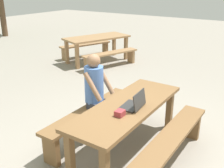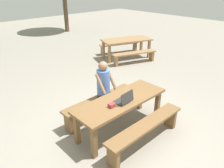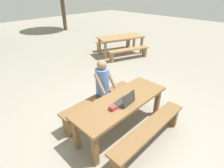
{
  "view_description": "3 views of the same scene",
  "coord_description": "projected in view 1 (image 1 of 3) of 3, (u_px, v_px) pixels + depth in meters",
  "views": [
    {
      "loc": [
        -2.86,
        -1.65,
        2.26
      ],
      "look_at": [
        -0.01,
        0.25,
        0.96
      ],
      "focal_mm": 43.2,
      "sensor_mm": 36.0,
      "label": 1
    },
    {
      "loc": [
        -2.68,
        -2.58,
        2.83
      ],
      "look_at": [
        -0.01,
        0.25,
        0.96
      ],
      "focal_mm": 34.81,
      "sensor_mm": 36.0,
      "label": 2
    },
    {
      "loc": [
        -2.1,
        -1.79,
        2.57
      ],
      "look_at": [
        -0.01,
        0.25,
        0.96
      ],
      "focal_mm": 28.37,
      "sensor_mm": 36.0,
      "label": 3
    }
  ],
  "objects": [
    {
      "name": "person_seated",
      "position": [
        96.0,
        89.0,
        4.02
      ],
      "size": [
        0.39,
        0.4,
        1.3
      ],
      "color": "#333847",
      "rests_on": "ground"
    },
    {
      "name": "small_pouch",
      "position": [
        120.0,
        113.0,
        3.32
      ],
      "size": [
        0.12,
        0.1,
        0.07
      ],
      "color": "#993338",
      "rests_on": "picnic_table_front"
    },
    {
      "name": "ground_plane",
      "position": [
        127.0,
        149.0,
        3.88
      ],
      "size": [
        30.0,
        30.0,
        0.0
      ],
      "primitive_type": "plane",
      "color": "gray"
    },
    {
      "name": "bench_mid_south",
      "position": [
        110.0,
        56.0,
        7.55
      ],
      "size": [
        1.7,
        0.88,
        0.42
      ],
      "rotation": [
        0.0,
        0.0,
        -0.36
      ],
      "color": "#9E754C",
      "rests_on": "ground"
    },
    {
      "name": "picnic_table_mid",
      "position": [
        97.0,
        40.0,
        7.96
      ],
      "size": [
        2.07,
        1.44,
        0.75
      ],
      "rotation": [
        0.0,
        0.0,
        -0.36
      ],
      "color": "#9E754C",
      "rests_on": "ground"
    },
    {
      "name": "picnic_table_front",
      "position": [
        128.0,
        112.0,
        3.67
      ],
      "size": [
        2.01,
        0.7,
        0.71
      ],
      "color": "brown",
      "rests_on": "ground"
    },
    {
      "name": "bench_far",
      "position": [
        90.0,
        116.0,
        4.1
      ],
      "size": [
        1.86,
        0.3,
        0.47
      ],
      "color": "brown",
      "rests_on": "ground"
    },
    {
      "name": "bench_mid_north",
      "position": [
        86.0,
        47.0,
        8.59
      ],
      "size": [
        1.7,
        0.88,
        0.42
      ],
      "rotation": [
        0.0,
        0.0,
        -0.36
      ],
      "color": "#9E754C",
      "rests_on": "ground"
    },
    {
      "name": "laptop",
      "position": [
        134.0,
        104.0,
        3.53
      ],
      "size": [
        0.37,
        0.29,
        0.23
      ],
      "rotation": [
        0.0,
        0.0,
        3.23
      ],
      "color": "#2D2D2D",
      "rests_on": "picnic_table_front"
    },
    {
      "name": "bench_near",
      "position": [
        171.0,
        142.0,
        3.42
      ],
      "size": [
        1.86,
        0.3,
        0.47
      ],
      "color": "brown",
      "rests_on": "ground"
    }
  ]
}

